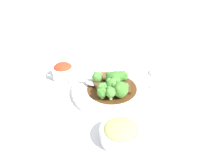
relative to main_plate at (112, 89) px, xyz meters
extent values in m
plane|color=silver|center=(0.00, 0.00, -0.01)|extent=(4.00, 4.00, 0.00)
cylinder|color=white|center=(0.00, 0.00, 0.00)|extent=(0.30, 0.30, 0.01)
torus|color=white|center=(0.00, 0.00, 0.00)|extent=(0.30, 0.30, 0.01)
cylinder|color=#4C2D14|center=(0.00, 0.00, 0.00)|extent=(0.18, 0.18, 0.00)
cube|color=#56331E|center=(0.04, 0.03, 0.01)|extent=(0.08, 0.08, 0.01)
cube|color=brown|center=(-0.03, 0.04, 0.02)|extent=(0.05, 0.04, 0.02)
cube|color=brown|center=(-0.06, 0.02, 0.02)|extent=(0.06, 0.06, 0.01)
cube|color=brown|center=(-0.02, -0.03, 0.02)|extent=(0.08, 0.05, 0.02)
cylinder|color=#8EB756|center=(0.02, -0.07, 0.02)|extent=(0.01, 0.01, 0.01)
sphere|color=#427F2D|center=(0.02, -0.07, 0.03)|extent=(0.04, 0.04, 0.04)
sphere|color=#427F2D|center=(0.03, -0.07, 0.04)|extent=(0.01, 0.01, 0.01)
sphere|color=#427F2D|center=(0.01, -0.06, 0.04)|extent=(0.01, 0.01, 0.01)
sphere|color=#427F2D|center=(0.01, -0.08, 0.04)|extent=(0.01, 0.01, 0.01)
cylinder|color=#8EB756|center=(0.04, -0.05, 0.02)|extent=(0.01, 0.01, 0.02)
sphere|color=#4C8E38|center=(0.04, -0.05, 0.04)|extent=(0.04, 0.04, 0.04)
sphere|color=#4C8E38|center=(0.05, -0.05, 0.05)|extent=(0.01, 0.01, 0.01)
sphere|color=#4C8E38|center=(0.03, -0.05, 0.05)|extent=(0.01, 0.01, 0.01)
sphere|color=#4C8E38|center=(0.05, -0.06, 0.05)|extent=(0.01, 0.01, 0.01)
cylinder|color=#7FA84C|center=(0.02, -0.02, 0.01)|extent=(0.02, 0.02, 0.01)
sphere|color=#4C8E38|center=(0.02, -0.02, 0.04)|extent=(0.05, 0.05, 0.05)
sphere|color=#4C8E38|center=(0.03, 0.00, 0.05)|extent=(0.02, 0.02, 0.02)
sphere|color=#4C8E38|center=(0.01, -0.02, 0.05)|extent=(0.02, 0.02, 0.02)
sphere|color=#4C8E38|center=(0.04, -0.03, 0.05)|extent=(0.02, 0.02, 0.02)
cylinder|color=#8EB756|center=(0.01, 0.06, 0.01)|extent=(0.01, 0.01, 0.01)
sphere|color=#427F2D|center=(0.01, 0.06, 0.03)|extent=(0.04, 0.04, 0.04)
sphere|color=#427F2D|center=(0.00, 0.07, 0.04)|extent=(0.01, 0.01, 0.01)
sphere|color=#427F2D|center=(0.00, 0.05, 0.04)|extent=(0.01, 0.01, 0.01)
sphere|color=#427F2D|center=(0.02, 0.06, 0.04)|extent=(0.01, 0.01, 0.01)
cylinder|color=#8EB756|center=(0.06, -0.02, 0.01)|extent=(0.02, 0.02, 0.01)
sphere|color=#427F2D|center=(0.06, -0.02, 0.04)|extent=(0.05, 0.05, 0.05)
sphere|color=#427F2D|center=(0.04, -0.01, 0.05)|extent=(0.02, 0.02, 0.02)
sphere|color=#427F2D|center=(0.06, -0.04, 0.05)|extent=(0.02, 0.02, 0.02)
sphere|color=#427F2D|center=(0.07, -0.01, 0.05)|extent=(0.02, 0.02, 0.02)
cylinder|color=#8EB756|center=(0.00, 0.01, 0.02)|extent=(0.02, 0.02, 0.01)
sphere|color=#387028|center=(0.00, 0.01, 0.04)|extent=(0.06, 0.06, 0.06)
sphere|color=#387028|center=(-0.02, 0.00, 0.06)|extent=(0.02, 0.02, 0.02)
sphere|color=#387028|center=(0.01, -0.01, 0.06)|extent=(0.02, 0.02, 0.02)
sphere|color=#387028|center=(0.00, 0.02, 0.06)|extent=(0.02, 0.02, 0.02)
cylinder|color=#8EB756|center=(0.00, -0.05, 0.01)|extent=(0.01, 0.01, 0.01)
sphere|color=#4C8E38|center=(0.00, -0.05, 0.03)|extent=(0.04, 0.04, 0.04)
sphere|color=#4C8E38|center=(0.00, -0.06, 0.04)|extent=(0.01, 0.01, 0.01)
sphere|color=#4C8E38|center=(0.01, -0.05, 0.04)|extent=(0.01, 0.01, 0.01)
sphere|color=#4C8E38|center=(0.00, -0.04, 0.04)|extent=(0.01, 0.01, 0.01)
cylinder|color=#8EB756|center=(-0.06, -0.02, 0.02)|extent=(0.01, 0.01, 0.01)
sphere|color=#4C8E38|center=(-0.06, -0.02, 0.04)|extent=(0.04, 0.04, 0.04)
sphere|color=#4C8E38|center=(-0.06, -0.03, 0.05)|extent=(0.02, 0.02, 0.02)
sphere|color=#4C8E38|center=(-0.05, -0.01, 0.05)|extent=(0.02, 0.02, 0.02)
sphere|color=#4C8E38|center=(-0.07, -0.01, 0.05)|extent=(0.02, 0.02, 0.02)
cylinder|color=#8EB756|center=(0.00, 0.03, 0.02)|extent=(0.01, 0.01, 0.01)
sphere|color=#387028|center=(0.00, 0.03, 0.04)|extent=(0.04, 0.04, 0.04)
sphere|color=#387028|center=(0.01, 0.03, 0.05)|extent=(0.02, 0.02, 0.02)
sphere|color=#387028|center=(0.00, 0.05, 0.05)|extent=(0.02, 0.02, 0.02)
sphere|color=#387028|center=(-0.02, 0.03, 0.05)|extent=(0.02, 0.02, 0.02)
ellipsoid|color=#B7B7BC|center=(-0.07, -0.03, 0.02)|extent=(0.07, 0.07, 0.01)
cylinder|color=#B7B7BC|center=(-0.17, -0.08, 0.01)|extent=(0.15, 0.08, 0.01)
cylinder|color=white|center=(-0.21, -0.06, -0.01)|extent=(0.05, 0.05, 0.01)
cylinder|color=white|center=(-0.21, -0.06, 0.01)|extent=(0.09, 0.09, 0.04)
torus|color=white|center=(-0.21, -0.06, 0.03)|extent=(0.09, 0.09, 0.01)
ellipsoid|color=red|center=(-0.21, -0.06, 0.04)|extent=(0.07, 0.07, 0.03)
cylinder|color=white|center=(0.17, -0.15, -0.01)|extent=(0.07, 0.07, 0.01)
cylinder|color=white|center=(0.17, -0.15, 0.01)|extent=(0.12, 0.12, 0.04)
torus|color=white|center=(0.17, -0.15, 0.03)|extent=(0.12, 0.12, 0.01)
ellipsoid|color=#A3B266|center=(0.17, -0.15, 0.03)|extent=(0.09, 0.09, 0.03)
cylinder|color=white|center=(0.05, 0.22, -0.01)|extent=(0.06, 0.06, 0.01)
torus|color=white|center=(0.05, 0.22, 0.00)|extent=(0.06, 0.06, 0.01)
cube|color=white|center=(0.18, 0.14, -0.01)|extent=(0.13, 0.10, 0.01)
camera|label=1|loc=(0.44, -0.47, 0.48)|focal=35.00mm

